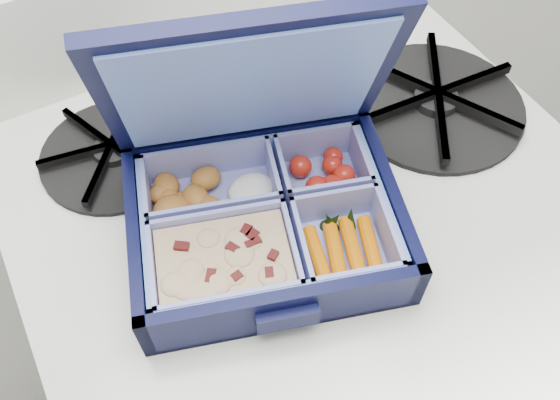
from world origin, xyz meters
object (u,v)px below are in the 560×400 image
bento_box (265,222)px  burner_grate (436,98)px  stove (294,345)px  fork (199,125)px

bento_box → burner_grate: size_ratio=1.21×
burner_grate → bento_box: bearing=-165.5°
stove → fork: fork is taller
burner_grate → fork: bearing=158.2°
stove → burner_grate: size_ratio=4.34×
stove → fork: bearing=117.1°
stove → bento_box: 0.47m
fork → burner_grate: bearing=-4.5°
stove → bento_box: (-0.06, -0.04, 0.46)m
stove → burner_grate: bearing=6.9°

